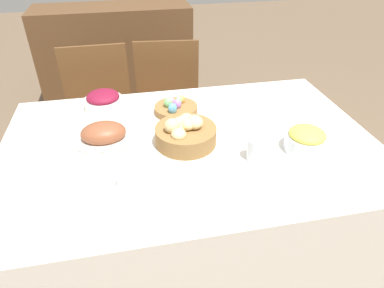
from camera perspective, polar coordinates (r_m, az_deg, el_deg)
The scene contains 16 objects.
ground_plane at distance 1.96m, azimuth -0.24°, elevation -17.61°, with size 12.00×12.00×0.00m, color brown.
dining_table at distance 1.69m, azimuth -0.27°, elevation -9.92°, with size 1.58×1.04×0.73m.
chair_far_center at distance 2.30m, azimuth -3.93°, elevation 6.37°, with size 0.47×0.47×0.87m.
chair_far_left at distance 2.29m, azimuth -15.11°, elevation 5.13°, with size 0.43×0.43×0.87m.
sideboard at distance 3.25m, azimuth -12.36°, elevation 13.79°, with size 1.31×0.44×0.90m.
bread_basket at distance 1.42m, azimuth -1.13°, elevation 1.86°, with size 0.26×0.26×0.13m.
egg_basket at distance 1.67m, azimuth -2.75°, elevation 6.03°, with size 0.21×0.21×0.08m.
ham_platter at distance 1.50m, azimuth -14.52°, elevation 1.65°, with size 0.29×0.21×0.09m.
pineapple_bowl at distance 1.46m, azimuth 18.51°, elevation 0.70°, with size 0.17×0.17×0.10m.
beet_salad_bowl at distance 1.75m, azimuth -14.54°, elevation 7.03°, with size 0.19×0.19×0.09m.
dinner_plate at distance 1.20m, azimuth 3.46°, elevation -8.07°, with size 0.25×0.25×0.01m.
fork at distance 1.18m, azimuth -3.70°, elevation -9.13°, with size 0.02×0.20×0.00m.
knife at distance 1.24m, azimuth 10.22°, elevation -7.11°, with size 0.02×0.20×0.00m.
spoon at distance 1.25m, azimuth 11.52°, elevation -6.90°, with size 0.02×0.20×0.00m.
drinking_cup at distance 1.35m, azimuth 10.60°, elevation -0.86°, with size 0.07×0.07×0.09m.
butter_dish at distance 1.28m, azimuth -9.34°, elevation -4.78°, with size 0.14×0.09×0.03m.
Camera 1 is at (-0.23, -1.19, 1.53)m, focal length 32.00 mm.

